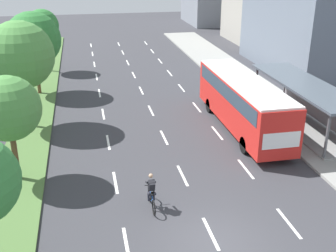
{
  "coord_description": "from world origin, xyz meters",
  "views": [
    {
      "loc": [
        -4.62,
        -12.98,
        10.73
      ],
      "look_at": [
        0.04,
        9.46,
        1.2
      ],
      "focal_mm": 44.52,
      "sensor_mm": 36.0,
      "label": 1
    }
  ],
  "objects_px": {
    "bus": "(243,99)",
    "cyclist": "(152,193)",
    "bus_shelter": "(307,100)",
    "median_tree_fifth": "(42,26)",
    "median_tree_fourth": "(33,39)",
    "median_tree_second": "(8,109)",
    "median_tree_third": "(20,55)"
  },
  "relations": [
    {
      "from": "bus",
      "to": "cyclist",
      "type": "xyz_separation_m",
      "value": [
        -7.32,
        -7.97,
        -1.28
      ]
    },
    {
      "from": "bus_shelter",
      "to": "median_tree_fifth",
      "type": "height_order",
      "value": "median_tree_fifth"
    },
    {
      "from": "bus_shelter",
      "to": "median_tree_fourth",
      "type": "bearing_deg",
      "value": 149.0
    },
    {
      "from": "median_tree_second",
      "to": "median_tree_fourth",
      "type": "distance_m",
      "value": 14.35
    },
    {
      "from": "median_tree_third",
      "to": "bus_shelter",
      "type": "bearing_deg",
      "value": -11.18
    },
    {
      "from": "cyclist",
      "to": "median_tree_second",
      "type": "xyz_separation_m",
      "value": [
        -6.23,
        3.88,
        3.1
      ]
    },
    {
      "from": "bus",
      "to": "median_tree_fourth",
      "type": "distance_m",
      "value": 17.17
    },
    {
      "from": "bus_shelter",
      "to": "cyclist",
      "type": "height_order",
      "value": "bus_shelter"
    },
    {
      "from": "bus",
      "to": "cyclist",
      "type": "bearing_deg",
      "value": -132.58
    },
    {
      "from": "median_tree_second",
      "to": "median_tree_fifth",
      "type": "distance_m",
      "value": 21.51
    },
    {
      "from": "median_tree_third",
      "to": "median_tree_fourth",
      "type": "xyz_separation_m",
      "value": [
        0.13,
        7.17,
        -0.35
      ]
    },
    {
      "from": "median_tree_fourth",
      "to": "median_tree_fifth",
      "type": "xyz_separation_m",
      "value": [
        0.2,
        7.17,
        -0.08
      ]
    },
    {
      "from": "cyclist",
      "to": "median_tree_second",
      "type": "bearing_deg",
      "value": 148.12
    },
    {
      "from": "bus_shelter",
      "to": "cyclist",
      "type": "bearing_deg",
      "value": -147.16
    },
    {
      "from": "median_tree_second",
      "to": "median_tree_fourth",
      "type": "xyz_separation_m",
      "value": [
        -0.01,
        14.33,
        0.62
      ]
    },
    {
      "from": "median_tree_third",
      "to": "median_tree_fourth",
      "type": "relative_size",
      "value": 1.05
    },
    {
      "from": "bus_shelter",
      "to": "bus",
      "type": "xyz_separation_m",
      "value": [
        -4.28,
        0.48,
        0.2
      ]
    },
    {
      "from": "cyclist",
      "to": "median_tree_fourth",
      "type": "distance_m",
      "value": 19.6
    },
    {
      "from": "median_tree_fifth",
      "to": "bus_shelter",
      "type": "bearing_deg",
      "value": -45.39
    },
    {
      "from": "bus_shelter",
      "to": "median_tree_second",
      "type": "bearing_deg",
      "value": -168.55
    },
    {
      "from": "bus",
      "to": "median_tree_second",
      "type": "xyz_separation_m",
      "value": [
        -13.56,
        -4.1,
        1.82
      ]
    },
    {
      "from": "bus",
      "to": "median_tree_fourth",
      "type": "relative_size",
      "value": 1.73
    },
    {
      "from": "median_tree_fifth",
      "to": "bus",
      "type": "bearing_deg",
      "value": -52.47
    },
    {
      "from": "bus_shelter",
      "to": "median_tree_third",
      "type": "bearing_deg",
      "value": 168.82
    },
    {
      "from": "median_tree_third",
      "to": "median_tree_fourth",
      "type": "height_order",
      "value": "median_tree_third"
    },
    {
      "from": "bus",
      "to": "median_tree_second",
      "type": "height_order",
      "value": "median_tree_second"
    },
    {
      "from": "median_tree_third",
      "to": "median_tree_fifth",
      "type": "bearing_deg",
      "value": 88.69
    },
    {
      "from": "median_tree_second",
      "to": "median_tree_fifth",
      "type": "relative_size",
      "value": 0.92
    },
    {
      "from": "cyclist",
      "to": "bus_shelter",
      "type": "bearing_deg",
      "value": 32.84
    },
    {
      "from": "bus",
      "to": "median_tree_fifth",
      "type": "height_order",
      "value": "median_tree_fifth"
    },
    {
      "from": "cyclist",
      "to": "median_tree_fifth",
      "type": "distance_m",
      "value": 26.34
    },
    {
      "from": "bus_shelter",
      "to": "bus",
      "type": "height_order",
      "value": "bus"
    }
  ]
}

